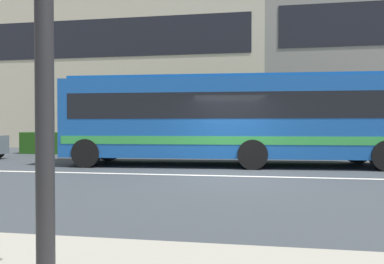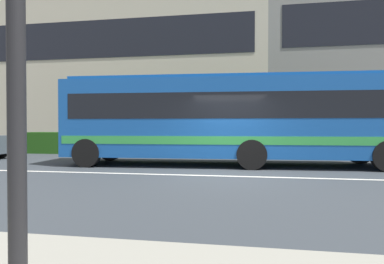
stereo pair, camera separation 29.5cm
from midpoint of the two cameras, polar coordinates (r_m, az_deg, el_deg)
ground_plane at (r=9.52m, az=7.21°, el=-7.69°), size 160.00×160.00×0.00m
lane_centre_line at (r=9.52m, az=7.21°, el=-7.67°), size 60.00×0.16×0.01m
hedge_row_far at (r=16.48m, az=-2.39°, el=-2.06°), size 16.29×1.10×1.13m
apartment_block_left at (r=27.02m, az=-9.17°, el=11.16°), size 19.88×9.88×12.45m
transit_bus at (r=12.07m, az=7.23°, el=2.61°), size 12.09×3.06×3.23m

